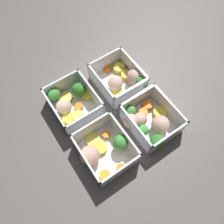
{
  "coord_description": "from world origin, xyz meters",
  "views": [
    {
      "loc": [
        0.22,
        -0.15,
        0.55
      ],
      "look_at": [
        0.0,
        0.0,
        0.02
      ],
      "focal_mm": 35.0,
      "sensor_mm": 36.0,
      "label": 1
    }
  ],
  "objects": [
    {
      "name": "container_far_right",
      "position": [
        0.08,
        0.06,
        0.02
      ],
      "size": [
        0.14,
        0.13,
        0.06
      ],
      "color": "white",
      "rests_on": "ground_plane"
    },
    {
      "name": "container_near_left",
      "position": [
        -0.09,
        -0.08,
        0.02
      ],
      "size": [
        0.14,
        0.13,
        0.06
      ],
      "color": "white",
      "rests_on": "ground_plane"
    },
    {
      "name": "container_near_right",
      "position": [
        0.08,
        -0.08,
        0.02
      ],
      "size": [
        0.14,
        0.13,
        0.06
      ],
      "color": "white",
      "rests_on": "ground_plane"
    },
    {
      "name": "ground_plane",
      "position": [
        0.0,
        0.0,
        0.0
      ],
      "size": [
        4.0,
        4.0,
        0.0
      ],
      "primitive_type": "plane",
      "color": "#56514C"
    },
    {
      "name": "container_far_left",
      "position": [
        -0.07,
        0.09,
        0.02
      ],
      "size": [
        0.15,
        0.14,
        0.06
      ],
      "color": "white",
      "rests_on": "ground_plane"
    }
  ]
}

